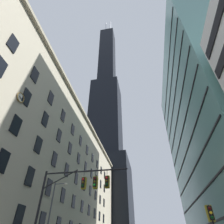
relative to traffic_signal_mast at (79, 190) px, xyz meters
The scene contains 5 objects.
station_building 27.83m from the traffic_signal_mast, 121.91° to the left, with size 13.03×65.83×28.88m.
dark_skyscraper 83.76m from the traffic_signal_mast, 101.28° to the left, with size 24.35×24.35×173.69m.
traffic_signal_mast is the anchor object (origin of this frame).
traffic_light_near_right 10.68m from the traffic_signal_mast, ahead, with size 0.40×0.63×3.63m.
street_lamppost 8.83m from the traffic_signal_mast, 130.14° to the left, with size 1.89×0.32×8.10m.
Camera 1 is at (2.98, -12.04, 1.28)m, focal length 29.18 mm.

